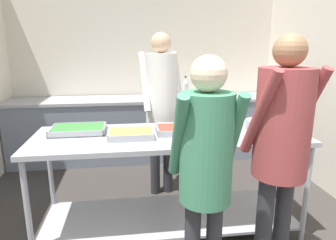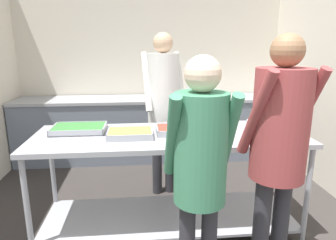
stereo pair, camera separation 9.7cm
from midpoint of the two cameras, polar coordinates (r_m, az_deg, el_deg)
The scene contains 12 objects.
wall_rear at distance 4.67m, azimuth -2.63°, elevation 10.04°, with size 4.03×0.06×2.65m.
back_counter at distance 4.45m, azimuth -2.26°, elevation -1.51°, with size 3.87×0.65×0.91m.
serving_counter at distance 2.68m, azimuth 1.26°, elevation -8.72°, with size 2.32×0.79×0.91m.
serving_tray_roast at distance 2.74m, azimuth -15.58°, elevation -1.66°, with size 0.46×0.31×0.05m.
serving_tray_vegetables at distance 2.51m, azimuth -6.10°, elevation -2.65°, with size 0.38×0.28×0.05m.
serving_tray_greens at distance 2.62m, azimuth 3.46°, elevation -1.92°, with size 0.42×0.27×0.05m.
plate_stack at distance 2.84m, azimuth 10.43°, elevation -0.85°, with size 0.26×0.26×0.05m.
sauce_pan at distance 2.84m, azimuth 18.02°, elevation -0.89°, with size 0.37×0.23×0.08m.
guest_serving_left at distance 2.10m, azimuth 21.67°, elevation -3.09°, with size 0.52×0.42×1.73m.
guest_serving_right at distance 1.81m, azimuth 7.73°, elevation -7.31°, with size 0.42×0.32×1.61m.
cook_behind_counter at distance 3.22m, azimuth -0.02°, elevation 4.42°, with size 0.47×0.39×1.78m.
water_bottle at distance 4.31m, azimuth 4.87°, elevation 6.08°, with size 0.08×0.08×0.31m.
Camera 2 is at (-0.19, -0.88, 1.66)m, focal length 32.00 mm.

